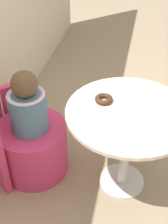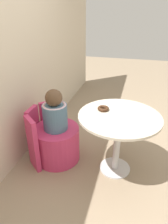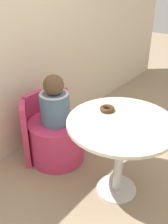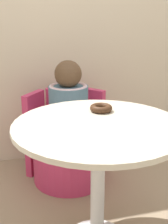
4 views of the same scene
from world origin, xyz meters
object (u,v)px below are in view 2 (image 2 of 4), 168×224
object	(u,v)px
round_table	(119,126)
child_figure	(55,112)
tub_chair	(57,143)
donut	(103,109)

from	to	relation	value
round_table	child_figure	distance (m)	0.70
round_table	tub_chair	distance (m)	0.78
child_figure	tub_chair	bearing A→B (deg)	97.13
tub_chair	round_table	bearing A→B (deg)	-90.74
round_table	child_figure	bearing A→B (deg)	89.26
child_figure	donut	xyz separation A→B (m)	(0.06, -0.52, 0.08)
round_table	child_figure	xyz separation A→B (m)	(0.01, 0.70, 0.06)
tub_chair	child_figure	bearing A→B (deg)	-82.87
round_table	donut	bearing A→B (deg)	68.22
child_figure	round_table	bearing A→B (deg)	-90.74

